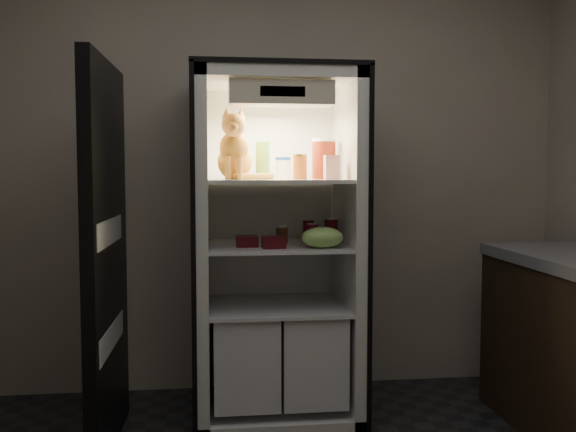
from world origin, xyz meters
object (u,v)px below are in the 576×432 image
tabby_cat (235,153)px  grape_bag (322,237)px  refrigerator (275,269)px  mayo_tub (283,168)px  salsa_jar (300,167)px  condiment_jar (282,234)px  pepper_jar (324,159)px  berry_box_left (247,241)px  cream_carton (332,167)px  soda_can_c (313,234)px  soda_can_b (331,231)px  berry_box_right (274,242)px  soda_can_a (308,230)px  parmesan_shaker (263,160)px

tabby_cat → grape_bag: size_ratio=1.70×
refrigerator → grape_bag: 0.40m
mayo_tub → salsa_jar: bearing=-62.9°
condiment_jar → grape_bag: 0.31m
pepper_jar → berry_box_left: bearing=-158.2°
mayo_tub → refrigerator: bearing=-127.3°
cream_carton → soda_can_c: cream_carton is taller
refrigerator → soda_can_b: refrigerator is taller
soda_can_b → condiment_jar: bearing=167.0°
berry_box_right → soda_can_b: bearing=25.5°
cream_carton → soda_can_a: size_ratio=1.06×
salsa_jar → berry_box_right: (-0.16, -0.15, -0.39)m
salsa_jar → berry_box_right: salsa_jar is taller
salsa_jar → soda_can_a: 0.40m
condiment_jar → berry_box_left: condiment_jar is taller
refrigerator → pepper_jar: bearing=4.2°
soda_can_c → cream_carton: bearing=-30.2°
soda_can_a → soda_can_c: bearing=-92.6°
refrigerator → soda_can_b: size_ratio=13.74×
pepper_jar → soda_can_c: size_ratio=1.94×
parmesan_shaker → grape_bag: parmesan_shaker is taller
pepper_jar → condiment_jar: bearing=-172.3°
mayo_tub → berry_box_left: size_ratio=1.07×
soda_can_b → berry_box_right: bearing=-154.5°
pepper_jar → berry_box_right: (-0.30, -0.25, -0.43)m
parmesan_shaker → pepper_jar: 0.34m
tabby_cat → mayo_tub: size_ratio=3.06×
refrigerator → salsa_jar: bearing=-33.5°
soda_can_b → berry_box_left: soda_can_b is taller
berry_box_left → berry_box_right: size_ratio=0.95×
cream_carton → berry_box_right: size_ratio=1.07×
pepper_jar → berry_box_left: pepper_jar is taller
soda_can_b → berry_box_left: bearing=-170.0°
mayo_tub → soda_can_c: mayo_tub is taller
salsa_jar → soda_can_c: salsa_jar is taller
parmesan_shaker → pepper_jar: pepper_jar is taller
soda_can_b → parmesan_shaker: bearing=165.6°
tabby_cat → berry_box_left: size_ratio=3.29×
tabby_cat → parmesan_shaker: tabby_cat is taller
tabby_cat → soda_can_b: (0.52, 0.02, -0.42)m
condiment_jar → salsa_jar: bearing=-37.6°
tabby_cat → mayo_tub: bearing=34.2°
salsa_jar → condiment_jar: size_ratio=1.42×
refrigerator → pepper_jar: refrigerator is taller
soda_can_a → soda_can_b: bearing=-57.1°
grape_bag → parmesan_shaker: bearing=134.5°
berry_box_right → salsa_jar: bearing=43.5°
grape_bag → berry_box_left: size_ratio=1.93×
refrigerator → berry_box_left: size_ratio=16.79×
tabby_cat → mayo_tub: (0.27, 0.16, -0.08)m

